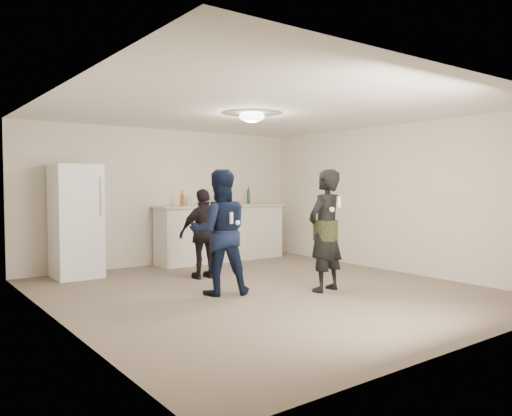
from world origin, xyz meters
TOP-DOWN VIEW (x-y plane):
  - floor at (0.00, 0.00)m, footprint 6.00×6.00m
  - ceiling at (0.00, 0.00)m, footprint 6.00×6.00m
  - wall_back at (0.00, 3.00)m, footprint 6.00×0.00m
  - wall_front at (0.00, -3.00)m, footprint 6.00×0.00m
  - wall_left at (-2.75, 0.00)m, footprint 0.00×6.00m
  - wall_right at (2.75, 0.00)m, footprint 0.00×6.00m
  - counter at (1.00, 2.67)m, footprint 2.60×0.56m
  - counter_top at (1.00, 2.67)m, footprint 2.68×0.64m
  - fridge at (-1.79, 2.60)m, footprint 0.70×0.70m
  - fridge_handle at (-1.51, 2.23)m, footprint 0.02×0.02m
  - ceiling_dome at (0.00, 0.30)m, footprint 0.36×0.36m
  - shaker at (0.36, 2.81)m, footprint 0.08×0.08m
  - man at (-0.61, 0.19)m, footprint 1.01×0.91m
  - woman at (0.66, -0.52)m, footprint 0.68×0.51m
  - camo_shorts at (0.66, -0.52)m, footprint 0.34×0.34m
  - spectator at (-0.20, 1.30)m, footprint 0.85×0.41m
  - remote_man at (-0.61, -0.09)m, footprint 0.04×0.04m
  - nunchuk_man at (-0.49, -0.06)m, footprint 0.07×0.07m
  - remote_woman at (0.66, -0.77)m, footprint 0.04×0.04m
  - nunchuk_woman at (0.56, -0.74)m, footprint 0.07×0.07m
  - bottle_cluster at (0.99, 2.67)m, footprint 1.68×0.29m

SIDE VIEW (x-z plane):
  - floor at x=0.00m, z-range 0.00..0.00m
  - counter at x=1.00m, z-range 0.00..1.05m
  - spectator at x=-0.20m, z-range 0.00..1.42m
  - man at x=-0.61m, z-range 0.00..1.69m
  - woman at x=0.66m, z-range 0.00..1.69m
  - camo_shorts at x=0.66m, z-range 0.71..0.99m
  - fridge at x=-1.79m, z-range 0.00..1.80m
  - nunchuk_man at x=-0.49m, z-range 0.95..1.01m
  - remote_man at x=-0.61m, z-range 0.98..1.12m
  - counter_top at x=1.00m, z-range 1.05..1.09m
  - nunchuk_woman at x=0.56m, z-range 1.11..1.18m
  - shaker at x=0.36m, z-range 1.09..1.26m
  - bottle_cluster at x=0.99m, z-range 1.06..1.34m
  - wall_back at x=0.00m, z-range -1.75..4.25m
  - wall_front at x=0.00m, z-range -1.75..4.25m
  - wall_left at x=-2.75m, z-range -1.75..4.25m
  - wall_right at x=2.75m, z-range -1.75..4.25m
  - remote_woman at x=0.66m, z-range 1.18..1.32m
  - fridge_handle at x=-1.51m, z-range 1.00..1.60m
  - ceiling_dome at x=0.00m, z-range 2.37..2.53m
  - ceiling at x=0.00m, z-range 2.50..2.50m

